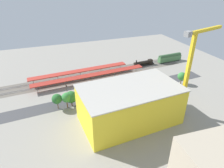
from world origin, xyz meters
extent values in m
plane|color=gray|center=(0.00, 0.00, 0.00)|extent=(192.95, 192.95, 0.00)
cube|color=#665E54|center=(0.00, -21.49, 0.00)|extent=(121.20, 20.97, 0.01)
cube|color=#424244|center=(0.00, 3.64, 0.00)|extent=(120.92, 16.31, 0.01)
cube|color=#9E9EA8|center=(0.00, -25.04, 0.18)|extent=(120.38, 7.44, 0.12)
cube|color=#9E9EA8|center=(0.00, -23.60, 0.18)|extent=(120.38, 7.44, 0.12)
cube|color=#9E9EA8|center=(0.00, -19.37, 0.18)|extent=(120.38, 7.44, 0.12)
cube|color=#9E9EA8|center=(0.00, -17.93, 0.18)|extent=(120.38, 7.44, 0.12)
cube|color=#A82D23|center=(5.96, -14.06, 3.92)|extent=(68.77, 8.90, 0.31)
cylinder|color=slate|center=(-24.86, -15.93, 1.88)|extent=(0.30, 0.30, 3.77)
cylinder|color=slate|center=(-9.45, -14.99, 1.88)|extent=(0.30, 0.30, 3.77)
cylinder|color=slate|center=(5.96, -14.06, 1.88)|extent=(0.30, 0.30, 3.77)
cylinder|color=slate|center=(21.36, -13.12, 1.88)|extent=(0.30, 0.30, 3.77)
cylinder|color=slate|center=(36.77, -12.18, 1.88)|extent=(0.30, 0.30, 3.77)
cube|color=#B73328|center=(10.87, -21.67, 4.23)|extent=(61.26, 8.30, 0.50)
cylinder|color=slate|center=(-16.57, -23.33, 1.99)|extent=(0.30, 0.30, 3.98)
cylinder|color=slate|center=(-2.85, -22.50, 1.99)|extent=(0.30, 0.30, 3.98)
cylinder|color=slate|center=(10.87, -21.67, 1.99)|extent=(0.30, 0.30, 3.98)
cylinder|color=slate|center=(24.59, -20.83, 1.99)|extent=(0.30, 0.30, 3.98)
cylinder|color=slate|center=(38.31, -20.00, 1.99)|extent=(0.30, 0.30, 3.98)
cube|color=black|center=(-35.25, -24.32, 0.50)|extent=(15.70, 3.12, 1.00)
cylinder|color=black|center=(-33.94, -24.24, 2.21)|extent=(13.10, 3.20, 2.42)
cube|color=black|center=(-40.41, -24.64, 1.83)|extent=(2.78, 2.77, 3.67)
cylinder|color=black|center=(-28.96, -23.94, 4.12)|extent=(0.70, 0.70, 1.40)
cube|color=black|center=(-56.48, -24.32, 0.30)|extent=(17.12, 3.57, 0.60)
cube|color=#4C7F4C|center=(-56.48, -24.32, 2.35)|extent=(19.05, 4.31, 3.50)
cylinder|color=#355935|center=(-56.48, -24.32, 4.35)|extent=(18.29, 4.27, 3.17)
cube|color=black|center=(-31.86, 0.01, 0.15)|extent=(3.56, 2.01, 0.30)
cube|color=gray|center=(-31.86, 0.01, 0.73)|extent=(4.22, 2.14, 0.87)
cube|color=#1E2328|center=(-31.86, 0.01, 1.46)|extent=(2.42, 1.76, 0.59)
cube|color=black|center=(-24.32, 0.07, 0.15)|extent=(3.66, 1.89, 0.30)
cube|color=silver|center=(-24.32, 0.07, 0.74)|extent=(4.35, 1.98, 0.89)
cube|color=#1E2328|center=(-24.32, 0.07, 1.51)|extent=(2.45, 1.70, 0.66)
cube|color=black|center=(-16.13, 0.18, 0.15)|extent=(3.65, 1.86, 0.30)
cube|color=silver|center=(-16.13, 0.18, 0.71)|extent=(4.33, 1.96, 0.81)
cube|color=#1E2328|center=(-16.13, 0.18, 1.38)|extent=(2.45, 1.65, 0.53)
cube|color=black|center=(-7.63, 0.04, 0.15)|extent=(3.67, 1.99, 0.30)
cube|color=silver|center=(-7.63, 0.04, 0.66)|extent=(4.35, 2.11, 0.72)
cube|color=#1E2328|center=(-7.63, 0.04, 1.31)|extent=(2.48, 1.75, 0.58)
cube|color=black|center=(-0.24, 0.43, 0.15)|extent=(4.12, 2.09, 0.30)
cube|color=black|center=(-0.24, 0.43, 0.68)|extent=(4.88, 2.24, 0.75)
cube|color=#1E2328|center=(-0.24, 0.43, 1.34)|extent=(2.79, 1.82, 0.57)
cube|color=black|center=(8.27, 0.20, 0.15)|extent=(3.75, 1.97, 0.30)
cube|color=#474C51|center=(8.27, 0.20, 0.68)|extent=(4.44, 2.09, 0.77)
cube|color=#1E2328|center=(8.27, 0.20, 1.35)|extent=(2.53, 1.75, 0.57)
cube|color=black|center=(15.56, 0.12, 0.15)|extent=(3.65, 1.89, 0.30)
cube|color=black|center=(15.56, 0.12, 0.70)|extent=(4.33, 1.99, 0.80)
cube|color=#1E2328|center=(15.56, 0.12, 1.39)|extent=(2.45, 1.69, 0.59)
cube|color=black|center=(23.63, -0.12, 0.15)|extent=(3.94, 1.97, 0.30)
cube|color=navy|center=(23.63, -0.12, 0.73)|extent=(4.67, 2.09, 0.86)
cube|color=#1E2328|center=(23.63, -0.12, 1.47)|extent=(2.65, 1.74, 0.60)
cube|color=yellow|center=(0.34, 27.42, 7.88)|extent=(41.26, 25.29, 15.77)
cube|color=#B7B2A8|center=(0.34, 27.42, 15.97)|extent=(41.90, 25.93, 0.40)
cube|color=gray|center=(-23.70, 30.90, 0.60)|extent=(3.60, 3.60, 1.20)
cube|color=yellow|center=(-23.70, 30.90, 18.06)|extent=(1.40, 1.40, 36.13)
cube|color=yellow|center=(-30.49, 29.13, 36.73)|extent=(19.69, 6.22, 1.20)
cube|color=gray|center=(-19.35, 32.03, 36.73)|extent=(2.83, 2.54, 2.00)
cube|color=black|center=(-10.10, 11.84, 0.25)|extent=(8.77, 2.20, 0.50)
cube|color=silver|center=(-11.22, 11.83, 1.96)|extent=(6.55, 2.42, 2.91)
cube|color=#334C8C|center=(-6.84, 11.86, 1.71)|extent=(2.25, 2.39, 2.43)
cylinder|color=brown|center=(-42.00, 7.77, 1.59)|extent=(0.51, 0.51, 3.18)
sphere|color=#38843D|center=(-42.00, 7.77, 4.86)|extent=(4.80, 4.80, 4.80)
cylinder|color=brown|center=(28.08, 8.06, 1.85)|extent=(0.39, 0.39, 3.69)
sphere|color=#28662D|center=(28.08, 8.06, 5.35)|extent=(4.75, 4.75, 4.75)
cylinder|color=brown|center=(-2.84, 9.31, 1.73)|extent=(0.48, 0.48, 3.45)
sphere|color=#38843D|center=(-2.84, 9.31, 5.44)|extent=(5.69, 5.69, 5.69)
cylinder|color=brown|center=(21.53, 7.86, 1.42)|extent=(0.55, 0.55, 2.83)
sphere|color=#28662D|center=(21.53, 7.86, 4.84)|extent=(5.74, 5.74, 5.74)
cylinder|color=brown|center=(23.84, 8.78, 1.99)|extent=(0.50, 0.50, 3.98)
sphere|color=#38843D|center=(23.84, 8.78, 5.59)|extent=(4.60, 4.60, 4.60)
cylinder|color=#333333|center=(22.22, -0.87, 3.01)|extent=(0.16, 0.16, 6.02)
cube|color=black|center=(22.22, -0.87, 6.47)|extent=(0.36, 0.36, 0.90)
sphere|color=red|center=(22.44, -0.87, 6.17)|extent=(0.20, 0.20, 0.20)
camera|label=1|loc=(31.09, 88.88, 54.30)|focal=31.61mm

